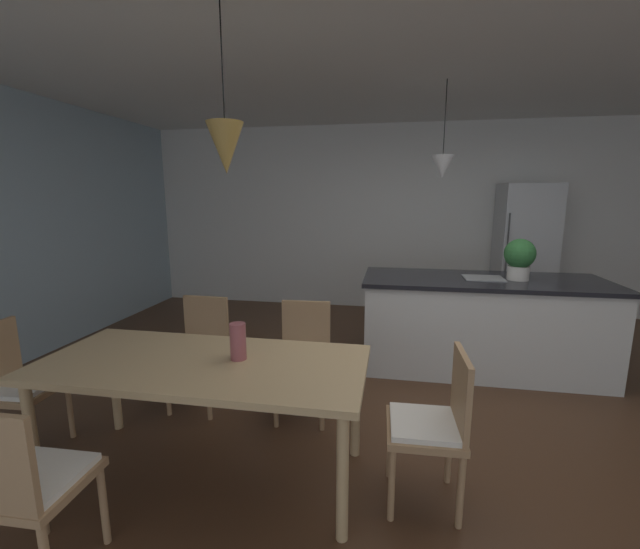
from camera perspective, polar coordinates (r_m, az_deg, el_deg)
The scene contains 15 objects.
ground_plane at distance 3.37m, azimuth 16.23°, elevation -19.55°, with size 10.00×8.40×0.04m, color #4C301E.
ceiling_slab at distance 3.13m, azimuth 19.34°, elevation 30.82°, with size 10.00×8.40×0.12m, color white.
wall_back_kitchen at distance 6.18m, azimuth 13.88°, elevation 7.60°, with size 10.00×0.12×2.70m, color white.
dining_table at distance 2.52m, azimuth -16.14°, elevation -13.00°, with size 1.89×0.84×0.73m.
chair_far_right at distance 3.15m, azimuth -2.34°, elevation -11.33°, with size 0.42×0.42×0.87m.
chair_near_left at distance 2.29m, azimuth -36.05°, elevation -22.69°, with size 0.41×0.41×0.87m.
chair_far_left at distance 3.43m, azimuth -16.53°, elevation -9.93°, with size 0.41×0.41×0.87m.
chair_window_end at distance 3.36m, azimuth -37.02°, elevation -12.15°, with size 0.43×0.43×0.87m.
chair_kitchen_end at distance 2.39m, azimuth 15.76°, elevation -19.43°, with size 0.41×0.41×0.87m.
kitchen_island at distance 4.27m, azimuth 21.68°, elevation -6.33°, with size 2.26×0.92×0.91m.
refrigerator at distance 6.06m, azimuth 26.72°, elevation 2.61°, with size 0.68×0.67×1.84m.
pendant_over_table at distance 2.37m, azimuth -13.14°, elevation 16.98°, with size 0.21×0.21×0.91m.
pendant_over_island_main at distance 4.03m, azimuth 16.86°, elevation 14.32°, with size 0.21×0.21×0.87m.
potted_plant_on_island at distance 4.20m, azimuth 26.28°, elevation 2.19°, with size 0.28×0.28×0.39m.
vase_on_dining_table at distance 2.43m, azimuth -11.47°, elevation -9.21°, with size 0.09×0.09×0.22m.
Camera 1 is at (-0.38, -2.90, 1.66)m, focal length 22.73 mm.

